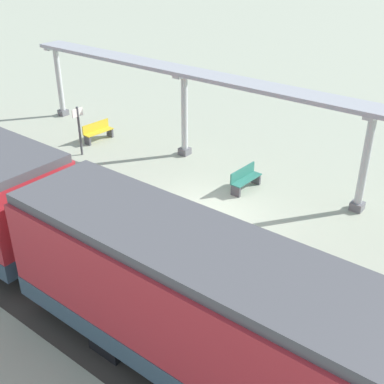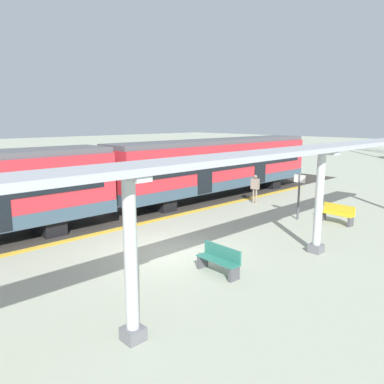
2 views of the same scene
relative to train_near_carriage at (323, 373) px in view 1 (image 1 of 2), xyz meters
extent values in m
plane|color=#A6AD97|center=(5.61, 6.79, -1.84)|extent=(176.00, 176.00, 0.00)
cube|color=gold|center=(1.80, 6.79, -1.83)|extent=(0.41, 30.88, 0.01)
cube|color=#38332D|center=(0.00, 6.79, -1.83)|extent=(3.20, 42.88, 0.01)
cube|color=#BE2B34|center=(0.00, 0.00, 0.10)|extent=(2.60, 14.96, 2.60)
cube|color=#515156|center=(0.00, 0.00, 1.52)|extent=(2.39, 14.96, 0.24)
cube|color=black|center=(1.31, 0.00, 0.42)|extent=(0.03, 13.76, 0.84)
cube|color=black|center=(1.31, 2.49, -0.15)|extent=(0.04, 1.10, 2.00)
cube|color=black|center=(0.00, 4.79, -1.52)|extent=(2.21, 0.90, 0.64)
cube|color=slate|center=(9.18, 2.76, -1.69)|extent=(0.44, 0.44, 0.30)
cylinder|color=#B8BDBE|center=(9.18, 2.76, 0.06)|extent=(0.28, 0.28, 3.20)
cube|color=#B8BDBE|center=(9.18, 2.76, 1.72)|extent=(1.10, 0.36, 0.12)
cube|color=slate|center=(9.18, 10.64, -1.69)|extent=(0.44, 0.44, 0.30)
cylinder|color=#B8BDBE|center=(9.18, 10.64, 0.06)|extent=(0.28, 0.28, 3.20)
cube|color=#B8BDBE|center=(9.18, 10.64, 1.72)|extent=(1.10, 0.36, 0.12)
cube|color=slate|center=(9.18, 19.02, -1.69)|extent=(0.44, 0.44, 0.30)
cylinder|color=#B8BDBE|center=(9.18, 19.02, 0.06)|extent=(0.28, 0.28, 3.20)
cube|color=#B8BDBE|center=(9.18, 19.02, 1.72)|extent=(1.10, 0.36, 0.12)
cube|color=#A8AAB2|center=(9.18, 6.99, 1.86)|extent=(1.20, 24.85, 0.16)
cube|color=#2B7364|center=(8.04, 6.70, -1.40)|extent=(1.52, 0.50, 0.04)
cube|color=#2B7364|center=(8.05, 6.89, -1.18)|extent=(1.50, 0.12, 0.40)
cube|color=#4C4C51|center=(8.71, 6.67, -1.63)|extent=(0.11, 0.40, 0.42)
cube|color=#4C4C51|center=(7.38, 6.72, -1.63)|extent=(0.11, 0.40, 0.42)
cube|color=gold|center=(7.93, 14.83, -1.40)|extent=(1.52, 0.52, 0.04)
cube|color=gold|center=(7.94, 15.02, -1.18)|extent=(1.50, 0.14, 0.40)
cube|color=#4C4C51|center=(8.60, 14.79, -1.63)|extent=(0.12, 0.40, 0.42)
cube|color=#4C4C51|center=(7.26, 14.86, -1.63)|extent=(0.12, 0.40, 0.42)
cylinder|color=#4C4C51|center=(6.34, 14.19, -0.74)|extent=(0.10, 0.10, 2.20)
cube|color=silver|center=(6.34, 14.19, 0.11)|extent=(0.56, 0.04, 0.36)
camera|label=1|loc=(-6.32, -2.00, 7.01)|focal=46.00mm
camera|label=2|loc=(15.38, -1.46, 2.83)|focal=35.50mm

